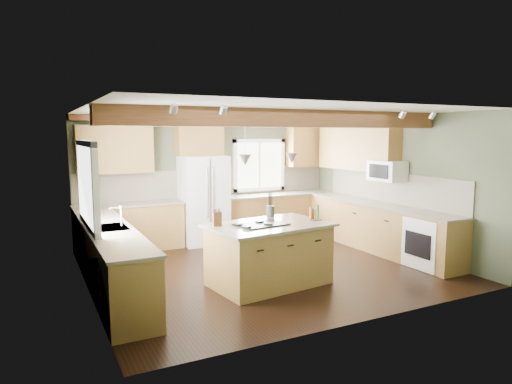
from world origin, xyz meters
name	(u,v)px	position (x,y,z in m)	size (l,w,h in m)	color
floor	(265,268)	(0.00, 0.00, 0.00)	(5.60, 5.60, 0.00)	black
ceiling	(265,112)	(0.00, 0.00, 2.60)	(5.60, 5.60, 0.00)	silver
wall_back	(210,178)	(0.00, 2.50, 1.30)	(5.60, 5.60, 0.00)	#414934
wall_left	(86,203)	(-2.80, 0.00, 1.30)	(5.00, 5.00, 0.00)	#414934
wall_right	(393,183)	(2.80, 0.00, 1.30)	(5.00, 5.00, 0.00)	#414934
ceiling_beam	(290,118)	(0.00, -0.77, 2.47)	(5.55, 0.26, 0.26)	#502716
soffit_trim	(211,120)	(0.00, 2.40, 2.54)	(5.55, 0.20, 0.10)	#502716
backsplash_back	(211,183)	(0.00, 2.48, 1.21)	(5.58, 0.03, 0.58)	brown
backsplash_right	(391,188)	(2.78, 0.05, 1.21)	(0.03, 3.70, 0.58)	brown
base_cab_back_left	(130,228)	(-1.79, 2.20, 0.44)	(2.02, 0.60, 0.88)	brown
counter_back_left	(129,204)	(-1.79, 2.20, 0.90)	(2.06, 0.64, 0.04)	brown
base_cab_back_right	(278,215)	(1.49, 2.20, 0.44)	(2.62, 0.60, 0.88)	brown
counter_back_right	(278,194)	(1.49, 2.20, 0.90)	(2.66, 0.64, 0.04)	brown
base_cab_left	(110,260)	(-2.50, 0.05, 0.44)	(0.60, 3.70, 0.88)	brown
counter_left	(109,229)	(-2.50, 0.05, 0.90)	(0.64, 3.74, 0.04)	brown
base_cab_right	(378,228)	(2.50, 0.05, 0.44)	(0.60, 3.70, 0.88)	brown
counter_right	(379,204)	(2.50, 0.05, 0.90)	(0.64, 3.74, 0.04)	brown
upper_cab_back_left	(115,150)	(-1.99, 2.33, 1.95)	(1.40, 0.35, 0.90)	brown
upper_cab_over_fridge	(199,138)	(-0.30, 2.33, 2.15)	(0.96, 0.35, 0.70)	brown
upper_cab_right	(357,148)	(2.62, 0.90, 1.95)	(0.35, 2.20, 0.90)	brown
upper_cab_back_corner	(306,147)	(2.30, 2.33, 1.95)	(0.90, 0.35, 0.90)	brown
window_left	(86,184)	(-2.78, 0.05, 1.55)	(0.04, 1.60, 1.05)	white
window_back	(259,165)	(1.15, 2.48, 1.55)	(1.10, 0.04, 1.00)	white
sink	(109,228)	(-2.50, 0.05, 0.91)	(0.50, 0.65, 0.03)	#262628
faucet	(121,217)	(-2.32, 0.05, 1.05)	(0.02, 0.02, 0.28)	#B2B2B7
dishwasher	(129,287)	(-2.49, -1.25, 0.43)	(0.60, 0.60, 0.84)	white
oven	(431,243)	(2.49, -1.25, 0.43)	(0.60, 0.72, 0.84)	white
microwave	(387,171)	(2.58, -0.05, 1.55)	(0.40, 0.70, 0.38)	white
pendant_left	(245,160)	(-0.75, -0.82, 1.88)	(0.18, 0.18, 0.16)	#B2B2B7
pendant_right	(292,158)	(0.07, -0.71, 1.88)	(0.18, 0.18, 0.16)	#B2B2B7
refrigerator	(204,200)	(-0.30, 2.12, 0.90)	(0.90, 0.74, 1.80)	silver
island	(269,255)	(-0.34, -0.77, 0.44)	(1.67, 1.02, 0.88)	brown
island_top	(269,225)	(-0.34, -0.77, 0.90)	(1.78, 1.13, 0.04)	brown
cooktop	(261,224)	(-0.48, -0.78, 0.93)	(0.72, 0.48, 0.02)	black
knife_block	(217,219)	(-1.08, -0.56, 1.02)	(0.12, 0.09, 0.21)	brown
utensil_crock	(270,211)	(-0.04, -0.26, 1.01)	(0.13, 0.13, 0.18)	#423935
bottle_tray	(315,213)	(0.46, -0.78, 1.03)	(0.24, 0.24, 0.22)	brown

